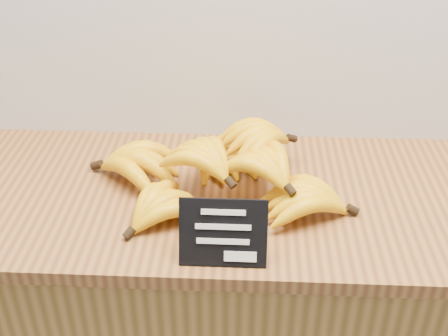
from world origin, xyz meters
TOP-DOWN VIEW (x-y plane):
  - counter_top at (0.15, 2.75)m, footprint 1.49×0.54m
  - chalkboard_sign at (0.16, 2.53)m, footprint 0.16×0.05m
  - banana_pile at (0.13, 2.76)m, footprint 0.57×0.38m

SIDE VIEW (x-z plane):
  - counter_top at x=0.15m, z-range 0.90..0.93m
  - banana_pile at x=0.13m, z-range 0.92..1.04m
  - chalkboard_sign at x=0.16m, z-range 0.93..1.05m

